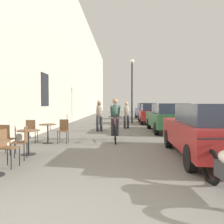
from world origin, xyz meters
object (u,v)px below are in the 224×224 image
Objects in this scene: cafe_chair_far_toward_wall at (63,129)px; parked_car_nearest at (208,130)px; pedestrian_near at (99,115)px; parked_car_third at (151,113)px; street_lamp at (132,83)px; cafe_chair_near_toward_street at (6,145)px; pedestrian_far at (99,111)px; cafe_chair_mid_toward_street at (6,137)px; cafe_chair_mid_toward_wall at (22,140)px; parked_car_second at (168,117)px; cafe_table_far at (48,129)px; cafe_table_mid at (28,137)px; cafe_chair_far_toward_street at (31,130)px; parked_car_fourth at (146,111)px; cyclist_on_bicycle at (115,121)px; pedestrian_mid at (126,113)px.

cafe_chair_far_toward_wall is 5.11m from parked_car_nearest.
pedestrian_near is 0.39× the size of parked_car_third.
cafe_chair_near_toward_street is at bearing -106.00° from street_lamp.
cafe_chair_mid_toward_street is at bearing -100.06° from pedestrian_far.
cafe_chair_mid_toward_wall is 0.21× the size of parked_car_second.
cafe_chair_mid_toward_wall reaches higher than cafe_table_far.
cafe_chair_mid_toward_wall is 10.47m from pedestrian_far.
cafe_chair_far_toward_wall is (0.58, 0.08, -0.00)m from cafe_table_far.
parked_car_nearest is (3.51, -5.98, -0.14)m from pedestrian_near.
parked_car_nearest is at bearing -2.27° from cafe_chair_mid_toward_street.
cafe_chair_near_toward_street is 0.18× the size of street_lamp.
parked_car_third is (4.99, 10.86, 0.25)m from cafe_table_mid.
cafe_chair_mid_toward_wall is 5.00m from parked_car_nearest.
parked_car_nearest is 11.16m from parked_car_third.
cafe_chair_near_toward_street is 5.16m from parked_car_nearest.
cafe_table_mid is 0.81× the size of cafe_chair_far_toward_street.
parked_car_third is (5.05, 8.91, 0.25)m from cafe_table_far.
parked_car_fourth is (4.67, 14.26, 0.29)m from cafe_chair_far_toward_wall.
parked_car_nearest is at bearing -59.60° from pedestrian_near.
cafe_chair_far_toward_street is 0.18× the size of street_lamp.
cafe_table_mid is 9.88m from pedestrian_far.
cyclist_on_bicycle is (2.53, 0.57, 0.29)m from cafe_table_far.
parked_car_second reaches higher than cafe_table_mid.
pedestrian_far reaches higher than cafe_chair_far_toward_wall.
cafe_chair_far_toward_street is 0.21× the size of parked_car_nearest.
parked_car_third reaches higher than cafe_chair_mid_toward_street.
parked_car_second is at bearing -45.55° from pedestrian_far.
cafe_table_far is 0.41× the size of pedestrian_far.
pedestrian_far reaches higher than parked_car_fourth.
cyclist_on_bicycle reaches higher than parked_car_second.
parked_car_nearest is at bearing -90.48° from parked_car_fourth.
parked_car_second is at bearing 44.60° from cafe_chair_mid_toward_street.
parked_car_fourth is (5.19, 17.61, 0.29)m from cafe_chair_near_toward_street.
pedestrian_mid reaches higher than cafe_chair_mid_toward_street.
parked_car_nearest is 5.96m from parked_car_second.
cafe_table_far is 10.24m from parked_car_third.
parked_car_fourth reaches higher than cafe_chair_near_toward_street.
cafe_table_far is at bearing 91.08° from cafe_chair_near_toward_street.
cafe_chair_far_toward_street is 1.00× the size of cafe_chair_far_toward_wall.
pedestrian_mid reaches higher than cafe_chair_near_toward_street.
cafe_chair_far_toward_wall is 9.90m from parked_car_third.
pedestrian_far reaches higher than parked_car_second.
street_lamp is at bearing 69.54° from pedestrian_near.
cafe_chair_far_toward_street is at bearing -172.66° from cafe_chair_far_toward_wall.
cafe_chair_mid_toward_wall is 6.47m from pedestrian_near.
cafe_chair_near_toward_street is 0.51× the size of cyclist_on_bicycle.
cafe_chair_near_toward_street is 1.39m from cafe_chair_mid_toward_street.
pedestrian_far is 4.02m from parked_car_third.
cafe_chair_far_toward_wall is 7.81m from pedestrian_far.
cyclist_on_bicycle is at bearing 40.00° from cafe_chair_mid_toward_street.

